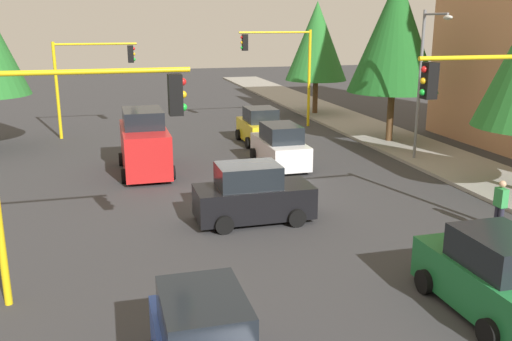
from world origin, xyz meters
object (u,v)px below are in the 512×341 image
object	(u,v)px
street_lamp_curbside	(425,70)
pedestrian_crossing	(500,205)
traffic_signal_far_right	(90,70)
delivery_van_red	(144,144)
traffic_signal_near_right	(75,137)
car_white	(280,147)
tree_roadside_far	(317,41)
car_yellow	(260,127)
car_green	(494,277)
car_black	(252,195)
traffic_signal_near_left	(501,112)
traffic_signal_far_left	(283,59)
tree_roadside_mid	(395,34)

from	to	relation	value
street_lamp_curbside	pedestrian_crossing	world-z (taller)	street_lamp_curbside
traffic_signal_far_right	delivery_van_red	xyz separation A→B (m)	(8.68, 2.25, -2.56)
traffic_signal_near_right	street_lamp_curbside	bearing A→B (deg)	122.86
car_white	tree_roadside_far	bearing A→B (deg)	152.73
car_white	car_yellow	size ratio (longest dim) A/B	1.14
tree_roadside_far	car_green	world-z (taller)	tree_roadside_far
car_white	car_yellow	distance (m)	5.06
delivery_van_red	car_black	xyz separation A→B (m)	(7.32, 2.98, -0.39)
traffic_signal_near_left	tree_roadside_far	bearing A→B (deg)	171.01
car_white	car_green	distance (m)	14.14
traffic_signal_far_right	pedestrian_crossing	xyz separation A→B (m)	(19.04, 12.51, -2.93)
pedestrian_crossing	traffic_signal_far_right	bearing A→B (deg)	-146.69
car_black	car_white	distance (m)	7.46
traffic_signal_near_left	car_green	distance (m)	5.19
traffic_signal_near_left	car_green	xyz separation A→B (m)	(3.35, -2.41, -3.15)
street_lamp_curbside	delivery_van_red	size ratio (longest dim) A/B	1.46
traffic_signal_far_right	tree_roadside_far	world-z (taller)	tree_roadside_far
traffic_signal_near_left	delivery_van_red	xyz separation A→B (m)	(-11.32, -9.11, -2.76)
traffic_signal_near_right	traffic_signal_far_right	world-z (taller)	traffic_signal_near_right
traffic_signal_near_right	tree_roadside_far	world-z (taller)	tree_roadside_far
traffic_signal_near_right	traffic_signal_far_left	size ratio (longest dim) A/B	0.93
car_black	car_yellow	bearing A→B (deg)	163.23
delivery_van_red	car_black	size ratio (longest dim) A/B	1.23
street_lamp_curbside	car_white	world-z (taller)	street_lamp_curbside
traffic_signal_near_right	pedestrian_crossing	size ratio (longest dim) A/B	3.28
traffic_signal_near_right	car_black	distance (m)	7.27
traffic_signal_far_left	traffic_signal_near_left	bearing A→B (deg)	-0.12
car_green	car_black	bearing A→B (deg)	-153.13
delivery_van_red	pedestrian_crossing	distance (m)	14.59
traffic_signal_near_right	tree_roadside_mid	xyz separation A→B (m)	(-14.00, 15.68, 1.89)
traffic_signal_near_left	car_black	bearing A→B (deg)	-123.11
tree_roadside_mid	delivery_van_red	world-z (taller)	tree_roadside_mid
delivery_van_red	car_green	xyz separation A→B (m)	(14.67, 6.70, -0.38)
pedestrian_crossing	delivery_van_red	bearing A→B (deg)	-135.26
traffic_signal_near_right	car_yellow	distance (m)	18.36
traffic_signal_far_right	traffic_signal_near_right	bearing A→B (deg)	-0.07
car_white	pedestrian_crossing	size ratio (longest dim) A/B	2.44
traffic_signal_far_left	traffic_signal_far_right	bearing A→B (deg)	-90.00
traffic_signal_far_left	traffic_signal_near_left	size ratio (longest dim) A/B	1.05
traffic_signal_far_right	car_green	world-z (taller)	traffic_signal_far_right
traffic_signal_near_right	car_green	bearing A→B (deg)	69.54
traffic_signal_near_right	traffic_signal_near_left	world-z (taller)	traffic_signal_near_left
car_white	traffic_signal_near_right	bearing A→B (deg)	-37.82
car_green	pedestrian_crossing	bearing A→B (deg)	140.44
street_lamp_curbside	tree_roadside_mid	world-z (taller)	tree_roadside_mid
traffic_signal_near_left	car_yellow	xyz separation A→B (m)	(-15.82, -2.57, -3.15)
traffic_signal_far_left	car_white	distance (m)	10.27
traffic_signal_far_left	car_white	xyz separation A→B (m)	(9.22, -3.06, -3.32)
street_lamp_curbside	tree_roadside_mid	size ratio (longest dim) A/B	0.79
delivery_van_red	car_yellow	distance (m)	7.94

